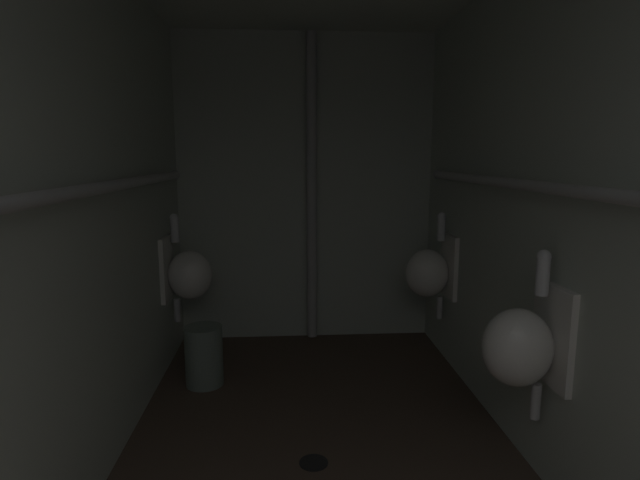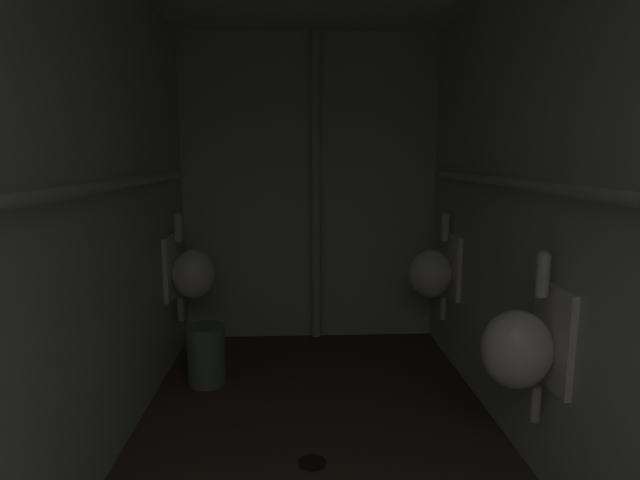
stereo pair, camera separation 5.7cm
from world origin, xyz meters
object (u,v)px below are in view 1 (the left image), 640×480
Objects in this scene: floor_drain at (314,462)px; standpipe_back_wall at (312,191)px; urinal_right_far at (430,271)px; waste_bin at (204,356)px; urinal_right_mid at (522,345)px; urinal_left_mid at (187,273)px.

standpipe_back_wall is at bearing 87.14° from floor_drain.
urinal_right_far reaches higher than waste_bin.
urinal_right_mid is at bearing -90.00° from urinal_right_far.
standpipe_back_wall is 2.06m from floor_drain.
urinal_left_mid is 0.59m from waste_bin.
waste_bin is (-0.65, 0.90, 0.19)m from floor_drain.
urinal_right_far is 1.63m from waste_bin.
floor_drain is (0.80, -1.23, -0.66)m from urinal_left_mid.
standpipe_back_wall is at bearing 46.43° from waste_bin.
urinal_left_mid is 1.13m from standpipe_back_wall.
urinal_right_far is 1.61m from floor_drain.
floor_drain is at bearing -54.11° from waste_bin.
urinal_right_mid is 0.32× the size of standpipe_back_wall.
urinal_left_mid is 1.95× the size of waste_bin.
urinal_right_mid is 1.39m from urinal_right_far.
floor_drain is (-0.88, -1.17, -0.66)m from urinal_right_far.
urinal_right_mid is at bearing -36.27° from waste_bin.
urinal_left_mid is 0.32× the size of standpipe_back_wall.
floor_drain is 0.36× the size of waste_bin.
urinal_right_mid is 1.12m from floor_drain.
standpipe_back_wall reaches higher than floor_drain.
waste_bin is at bearing 125.89° from floor_drain.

